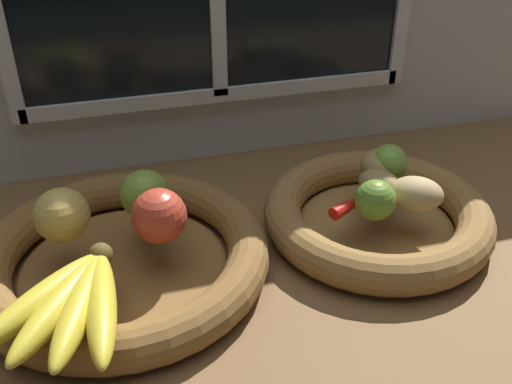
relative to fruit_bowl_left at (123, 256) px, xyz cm
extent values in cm
cube|color=brown|center=(19.46, -0.17, -4.02)|extent=(140.00, 90.00, 3.00)
cube|color=white|center=(19.46, 27.33, 9.48)|extent=(64.00, 1.20, 2.40)
cylinder|color=brown|center=(0.00, 0.00, -2.02)|extent=(26.98, 26.98, 1.00)
torus|color=brown|center=(0.00, 0.00, 0.19)|extent=(38.32, 38.32, 5.41)
cylinder|color=olive|center=(36.14, 0.00, -2.02)|extent=(22.44, 22.44, 1.00)
torus|color=olive|center=(36.14, 0.00, 0.19)|extent=(32.78, 32.78, 5.41)
sphere|color=#DBB756|center=(-6.61, 1.98, 6.40)|extent=(7.01, 7.01, 7.01)
sphere|color=#CC422D|center=(5.09, -1.44, 6.41)|extent=(7.03, 7.03, 7.03)
sphere|color=#7AA338|center=(4.02, 4.35, 6.23)|extent=(6.68, 6.68, 6.68)
ellipsoid|color=yellow|center=(-8.97, -11.14, 4.52)|extent=(15.24, 14.76, 3.25)
ellipsoid|color=yellow|center=(-7.19, -12.58, 4.52)|extent=(12.21, 17.00, 3.25)
ellipsoid|color=yellow|center=(-5.11, -13.53, 4.52)|extent=(8.39, 18.14, 3.25)
ellipsoid|color=yellow|center=(-2.86, -13.92, 4.52)|extent=(4.03, 18.10, 3.25)
sphere|color=brown|center=(-2.47, -4.94, 4.52)|extent=(2.92, 2.92, 2.92)
ellipsoid|color=tan|center=(39.70, -3.56, 5.16)|extent=(9.25, 8.51, 4.54)
ellipsoid|color=#A38451|center=(36.14, 0.00, 5.01)|extent=(7.29, 8.41, 4.24)
ellipsoid|color=#A38451|center=(38.37, 4.89, 5.17)|extent=(8.22, 8.50, 4.56)
sphere|color=olive|center=(33.27, -4.31, 5.66)|extent=(5.54, 5.54, 5.54)
sphere|color=#7AAD3D|center=(39.50, 4.31, 5.69)|extent=(5.60, 5.60, 5.60)
cone|color=red|center=(34.27, -0.34, 3.84)|extent=(13.76, 8.34, 1.89)
camera|label=1|loc=(0.53, -63.20, 47.96)|focal=41.35mm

